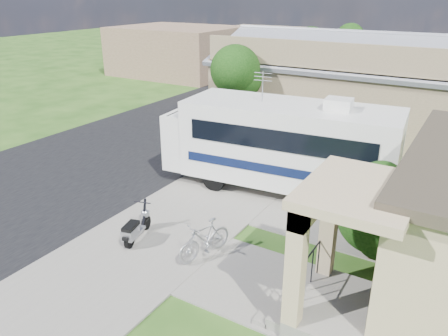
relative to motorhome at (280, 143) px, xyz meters
The scene contains 18 objects.
ground 4.90m from the motorhome, 98.37° to the right, with size 120.00×120.00×0.00m, color #1E4111.
street_slab 10.01m from the motorhome, 146.00° to the left, with size 9.00×80.00×0.02m, color black.
sidewalk_slab 6.03m from the motorhome, 106.80° to the left, with size 4.00×80.00×0.06m, color slate.
driveway_slab 1.99m from the motorhome, ahead, with size 7.00×6.00×0.05m, color slate.
walk_slab 6.24m from the motorhome, 66.95° to the right, with size 4.00×3.00×0.05m, color slate.
warehouse 9.50m from the motorhome, 93.99° to the left, with size 12.50×8.40×5.04m.
distant_bldg_far 24.87m from the motorhome, 135.26° to the left, with size 10.00×8.00×4.00m, color brown.
distant_bldg_near 33.40m from the motorhome, 117.96° to the left, with size 8.00×7.00×3.20m, color brown.
street_tree_a 6.46m from the motorhome, 133.75° to the left, with size 2.44×2.40×4.58m.
street_tree_b 15.27m from the motorhome, 106.68° to the left, with size 2.44×2.40×4.73m.
street_tree_c 23.99m from the motorhome, 100.49° to the left, with size 2.44×2.40×4.42m.
motorhome is the anchor object (origin of this frame).
shrub 5.07m from the motorhome, 33.82° to the right, with size 2.36×2.25×2.90m.
scooter 6.07m from the motorhome, 110.20° to the right, with size 0.71×1.54×1.03m.
bicycle 5.36m from the motorhome, 88.29° to the right, with size 0.50×1.78×1.07m, color #9FA0A6.
pickup_truck 10.70m from the motorhome, 127.03° to the left, with size 2.48×5.37×1.49m, color silver.
van 17.25m from the motorhome, 115.02° to the left, with size 2.69×6.62×1.92m, color silver.
garden_hose 5.90m from the motorhome, 57.49° to the right, with size 0.38×0.38×0.17m, color #14641D.
Camera 1 is at (6.61, -9.26, 6.94)m, focal length 35.00 mm.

